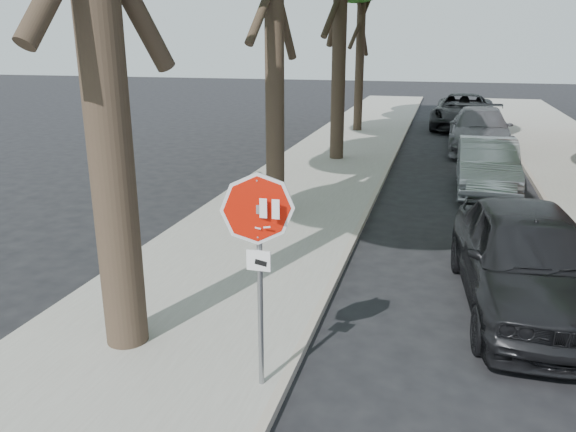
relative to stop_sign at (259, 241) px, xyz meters
name	(u,v)px	position (x,y,z in m)	size (l,w,h in m)	color
ground	(318,401)	(0.70, 0.03, -1.95)	(120.00, 120.00, 0.00)	black
sidewalk_left	(322,171)	(-1.80, 12.03, -1.89)	(4.00, 55.00, 0.12)	gray
curb_left	(385,174)	(0.25, 12.03, -1.88)	(0.12, 55.00, 0.13)	#9E9384
curb_right	(534,183)	(4.65, 12.03, -1.88)	(0.12, 55.00, 0.13)	#9E9384
stop_sign	(259,241)	(0.00, 0.00, 0.00)	(0.76, 0.34, 2.61)	gray
car_a	(527,258)	(3.30, 3.30, -1.12)	(1.96, 4.88, 1.66)	black
car_b	(487,166)	(3.18, 10.90, -1.22)	(1.55, 4.45, 1.47)	#96989D
car_c	(480,130)	(3.30, 17.51, -1.13)	(2.30, 5.65, 1.64)	#56555B
car_d	(463,111)	(2.82, 23.65, -1.11)	(2.79, 6.04, 1.68)	black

